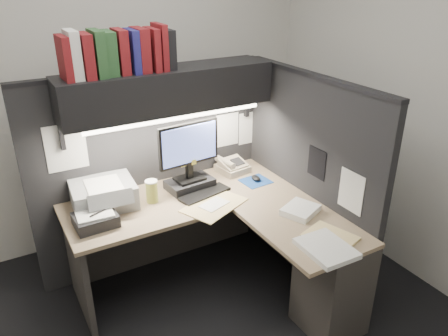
{
  "coord_description": "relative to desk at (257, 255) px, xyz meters",
  "views": [
    {
      "loc": [
        -1.04,
        -2.1,
        2.29
      ],
      "look_at": [
        0.45,
        0.51,
        0.91
      ],
      "focal_mm": 35.0,
      "sensor_mm": 36.0,
      "label": 1
    }
  ],
  "objects": [
    {
      "name": "floor",
      "position": [
        -0.43,
        0.0,
        -0.44
      ],
      "size": [
        3.5,
        3.5,
        0.0
      ],
      "primitive_type": "plane",
      "color": "black",
      "rests_on": "ground"
    },
    {
      "name": "wall_back",
      "position": [
        -0.43,
        1.5,
        0.91
      ],
      "size": [
        3.5,
        0.04,
        2.7
      ],
      "primitive_type": "cube",
      "color": "silver",
      "rests_on": "floor"
    },
    {
      "name": "wall_front",
      "position": [
        -0.43,
        -1.5,
        0.91
      ],
      "size": [
        3.5,
        0.04,
        2.7
      ],
      "primitive_type": "cube",
      "color": "silver",
      "rests_on": "floor"
    },
    {
      "name": "wall_right",
      "position": [
        1.32,
        0.0,
        0.91
      ],
      "size": [
        0.04,
        3.0,
        2.7
      ],
      "primitive_type": "cube",
      "color": "silver",
      "rests_on": "floor"
    },
    {
      "name": "partition_back",
      "position": [
        -0.4,
        0.93,
        0.36
      ],
      "size": [
        1.9,
        0.06,
        1.6
      ],
      "primitive_type": "cube",
      "color": "black",
      "rests_on": "floor"
    },
    {
      "name": "partition_right",
      "position": [
        0.55,
        0.18,
        0.36
      ],
      "size": [
        0.06,
        1.5,
        1.6
      ],
      "primitive_type": "cube",
      "color": "black",
      "rests_on": "floor"
    },
    {
      "name": "desk",
      "position": [
        0.0,
        0.0,
        0.0
      ],
      "size": [
        1.7,
        1.53,
        0.73
      ],
      "color": "#9B7F63",
      "rests_on": "floor"
    },
    {
      "name": "overhead_shelf",
      "position": [
        -0.3,
        0.75,
        1.06
      ],
      "size": [
        1.55,
        0.34,
        0.3
      ],
      "primitive_type": "cube",
      "color": "black",
      "rests_on": "partition_back"
    },
    {
      "name": "task_light_tube",
      "position": [
        -0.3,
        0.61,
        0.89
      ],
      "size": [
        1.32,
        0.04,
        0.04
      ],
      "primitive_type": "cylinder",
      "rotation": [
        0.0,
        1.57,
        0.0
      ],
      "color": "white",
      "rests_on": "overhead_shelf"
    },
    {
      "name": "monitor",
      "position": [
        -0.2,
        0.66,
        0.5
      ],
      "size": [
        0.49,
        0.25,
        0.53
      ],
      "rotation": [
        0.0,
        0.0,
        0.09
      ],
      "color": "black",
      "rests_on": "desk"
    },
    {
      "name": "keyboard",
      "position": [
        -0.15,
        0.5,
        0.3
      ],
      "size": [
        0.43,
        0.22,
        0.02
      ],
      "primitive_type": "cube",
      "rotation": [
        0.0,
        0.0,
        0.21
      ],
      "color": "black",
      "rests_on": "desk"
    },
    {
      "name": "mousepad",
      "position": [
        0.31,
        0.5,
        0.29
      ],
      "size": [
        0.23,
        0.21,
        0.0
      ],
      "primitive_type": "cube",
      "rotation": [
        0.0,
        0.0,
        0.06
      ],
      "color": "navy",
      "rests_on": "desk"
    },
    {
      "name": "mouse",
      "position": [
        0.32,
        0.51,
        0.31
      ],
      "size": [
        0.07,
        0.1,
        0.04
      ],
      "primitive_type": "ellipsoid",
      "rotation": [
        0.0,
        0.0,
        -0.08
      ],
      "color": "black",
      "rests_on": "mousepad"
    },
    {
      "name": "telephone",
      "position": [
        0.24,
        0.75,
        0.33
      ],
      "size": [
        0.25,
        0.26,
        0.09
      ],
      "primitive_type": "cube",
      "rotation": [
        0.0,
        0.0,
        0.13
      ],
      "color": "#C3B396",
      "rests_on": "desk"
    },
    {
      "name": "coffee_cup",
      "position": [
        -0.53,
        0.6,
        0.37
      ],
      "size": [
        0.1,
        0.1,
        0.16
      ],
      "primitive_type": "cylinder",
      "rotation": [
        0.0,
        0.0,
        0.21
      ],
      "color": "#C4C34E",
      "rests_on": "desk"
    },
    {
      "name": "printer",
      "position": [
        -0.85,
        0.72,
        0.37
      ],
      "size": [
        0.46,
        0.4,
        0.17
      ],
      "primitive_type": "cube",
      "rotation": [
        0.0,
        0.0,
        -0.08
      ],
      "color": "gray",
      "rests_on": "desk"
    },
    {
      "name": "notebook_stack",
      "position": [
        -0.98,
        0.48,
        0.33
      ],
      "size": [
        0.28,
        0.23,
        0.08
      ],
      "primitive_type": "cube",
      "rotation": [
        0.0,
        0.0,
        0.04
      ],
      "color": "black",
      "rests_on": "desk"
    },
    {
      "name": "open_folder",
      "position": [
        -0.17,
        0.32,
        0.29
      ],
      "size": [
        0.53,
        0.45,
        0.01
      ],
      "primitive_type": "cube",
      "rotation": [
        0.0,
        0.0,
        0.41
      ],
      "color": "#DFC57D",
      "rests_on": "desk"
    },
    {
      "name": "paper_stack_a",
      "position": [
        0.3,
        -0.07,
        0.31
      ],
      "size": [
        0.3,
        0.28,
        0.05
      ],
      "primitive_type": "cube",
      "rotation": [
        0.0,
        0.0,
        0.41
      ],
      "color": "white",
      "rests_on": "desk"
    },
    {
      "name": "paper_stack_b",
      "position": [
        0.16,
        -0.5,
        0.3
      ],
      "size": [
        0.27,
        0.34,
        0.03
      ],
      "primitive_type": "cube",
      "rotation": [
        0.0,
        0.0,
        -0.03
      ],
      "color": "white",
      "rests_on": "desk"
    },
    {
      "name": "manila_stack",
      "position": [
        0.27,
        -0.41,
        0.3
      ],
      "size": [
        0.32,
        0.36,
        0.02
      ],
      "primitive_type": "cube",
      "rotation": [
        0.0,
        0.0,
        0.3
      ],
      "color": "#DFC57D",
      "rests_on": "desk"
    },
    {
      "name": "binder_row",
      "position": [
        -0.63,
        0.75,
        1.35
      ],
      "size": [
        0.75,
        0.25,
        0.3
      ],
      "color": "maroon",
      "rests_on": "overhead_shelf"
    },
    {
      "name": "pinned_papers",
      "position": [
        -0.0,
        0.56,
        0.61
      ],
      "size": [
        1.76,
        1.31,
        0.51
      ],
      "color": "white",
      "rests_on": "partition_back"
    }
  ]
}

